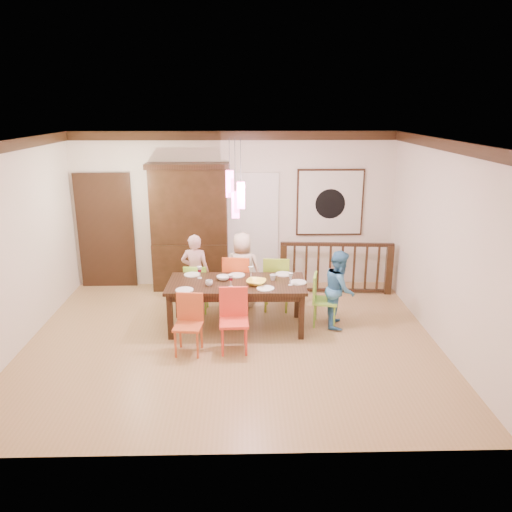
{
  "coord_description": "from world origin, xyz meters",
  "views": [
    {
      "loc": [
        0.19,
        -6.7,
        3.34
      ],
      "look_at": [
        0.37,
        0.54,
        1.15
      ],
      "focal_mm": 35.0,
      "sensor_mm": 36.0,
      "label": 1
    }
  ],
  "objects_px": {
    "china_hutch": "(190,227)",
    "balustrade": "(336,267)",
    "dining_table": "(237,287)",
    "person_far_left": "(195,272)",
    "person_far_mid": "(242,270)",
    "chair_far_left": "(197,284)",
    "chair_end_right": "(325,297)",
    "person_end_right": "(340,289)"
  },
  "relations": [
    {
      "from": "person_far_mid",
      "to": "chair_end_right",
      "type": "bearing_deg",
      "value": 155.75
    },
    {
      "from": "dining_table",
      "to": "chair_end_right",
      "type": "xyz_separation_m",
      "value": [
        1.39,
        0.06,
        -0.19
      ]
    },
    {
      "from": "chair_far_left",
      "to": "person_far_mid",
      "type": "relative_size",
      "value": 0.64
    },
    {
      "from": "dining_table",
      "to": "chair_far_left",
      "type": "height_order",
      "value": "chair_far_left"
    },
    {
      "from": "person_far_left",
      "to": "person_end_right",
      "type": "xyz_separation_m",
      "value": [
        2.31,
        -0.77,
        -0.04
      ]
    },
    {
      "from": "person_end_right",
      "to": "person_far_mid",
      "type": "bearing_deg",
      "value": 69.74
    },
    {
      "from": "chair_end_right",
      "to": "person_end_right",
      "type": "distance_m",
      "value": 0.25
    },
    {
      "from": "balustrade",
      "to": "china_hutch",
      "type": "bearing_deg",
      "value": 176.65
    },
    {
      "from": "dining_table",
      "to": "chair_far_left",
      "type": "relative_size",
      "value": 2.54
    },
    {
      "from": "china_hutch",
      "to": "person_far_mid",
      "type": "distance_m",
      "value": 1.43
    },
    {
      "from": "chair_far_left",
      "to": "person_end_right",
      "type": "distance_m",
      "value": 2.36
    },
    {
      "from": "dining_table",
      "to": "person_far_left",
      "type": "relative_size",
      "value": 1.63
    },
    {
      "from": "dining_table",
      "to": "china_hutch",
      "type": "distance_m",
      "value": 2.09
    },
    {
      "from": "person_far_left",
      "to": "person_end_right",
      "type": "relative_size",
      "value": 1.06
    },
    {
      "from": "chair_end_right",
      "to": "person_far_left",
      "type": "distance_m",
      "value": 2.23
    },
    {
      "from": "person_far_left",
      "to": "person_far_mid",
      "type": "height_order",
      "value": "person_far_mid"
    },
    {
      "from": "chair_far_left",
      "to": "chair_end_right",
      "type": "height_order",
      "value": "chair_far_left"
    },
    {
      "from": "balustrade",
      "to": "person_end_right",
      "type": "bearing_deg",
      "value": -94.18
    },
    {
      "from": "person_far_mid",
      "to": "balustrade",
      "type": "bearing_deg",
      "value": -152.83
    },
    {
      "from": "balustrade",
      "to": "chair_far_left",
      "type": "bearing_deg",
      "value": -158.23
    },
    {
      "from": "dining_table",
      "to": "person_far_left",
      "type": "bearing_deg",
      "value": 131.88
    },
    {
      "from": "dining_table",
      "to": "person_end_right",
      "type": "height_order",
      "value": "person_end_right"
    },
    {
      "from": "person_far_left",
      "to": "chair_end_right",
      "type": "bearing_deg",
      "value": 165.61
    },
    {
      "from": "chair_far_left",
      "to": "chair_end_right",
      "type": "xyz_separation_m",
      "value": [
        2.06,
        -0.62,
        -0.0
      ]
    },
    {
      "from": "chair_far_left",
      "to": "person_end_right",
      "type": "relative_size",
      "value": 0.68
    },
    {
      "from": "china_hutch",
      "to": "balustrade",
      "type": "bearing_deg",
      "value": -7.35
    },
    {
      "from": "china_hutch",
      "to": "person_far_mid",
      "type": "height_order",
      "value": "china_hutch"
    },
    {
      "from": "china_hutch",
      "to": "person_far_left",
      "type": "distance_m",
      "value": 1.14
    },
    {
      "from": "person_end_right",
      "to": "china_hutch",
      "type": "bearing_deg",
      "value": 63.68
    },
    {
      "from": "china_hutch",
      "to": "chair_far_left",
      "type": "bearing_deg",
      "value": -79.67
    },
    {
      "from": "chair_far_left",
      "to": "china_hutch",
      "type": "xyz_separation_m",
      "value": [
        -0.21,
        1.14,
        0.7
      ]
    },
    {
      "from": "dining_table",
      "to": "chair_far_left",
      "type": "distance_m",
      "value": 0.98
    },
    {
      "from": "balustrade",
      "to": "person_far_left",
      "type": "xyz_separation_m",
      "value": [
        -2.51,
        -0.65,
        0.15
      ]
    },
    {
      "from": "chair_far_left",
      "to": "chair_end_right",
      "type": "distance_m",
      "value": 2.15
    },
    {
      "from": "chair_end_right",
      "to": "person_far_mid",
      "type": "distance_m",
      "value": 1.56
    },
    {
      "from": "person_far_left",
      "to": "person_far_mid",
      "type": "xyz_separation_m",
      "value": [
        0.8,
        0.08,
        0.0
      ]
    },
    {
      "from": "dining_table",
      "to": "person_far_left",
      "type": "height_order",
      "value": "person_far_left"
    },
    {
      "from": "person_far_left",
      "to": "balustrade",
      "type": "bearing_deg",
      "value": -159.85
    },
    {
      "from": "chair_end_right",
      "to": "person_far_left",
      "type": "height_order",
      "value": "person_far_left"
    },
    {
      "from": "china_hutch",
      "to": "balustrade",
      "type": "xyz_separation_m",
      "value": [
        2.68,
        -0.35,
        -0.68
      ]
    },
    {
      "from": "person_far_left",
      "to": "person_far_mid",
      "type": "distance_m",
      "value": 0.8
    },
    {
      "from": "dining_table",
      "to": "balustrade",
      "type": "relative_size",
      "value": 1.03
    }
  ]
}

